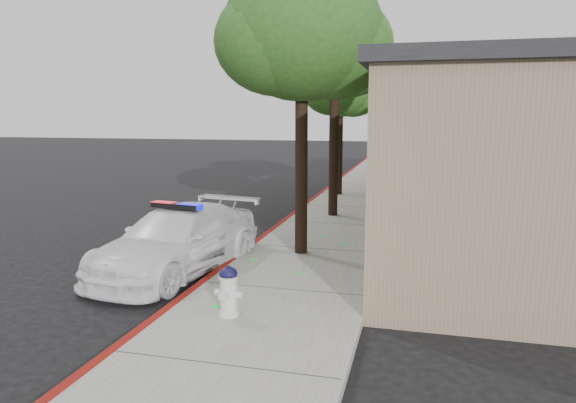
{
  "coord_description": "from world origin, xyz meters",
  "views": [
    {
      "loc": [
        3.97,
        -8.72,
        3.24
      ],
      "look_at": [
        1.02,
        2.81,
        1.28
      ],
      "focal_mm": 32.42,
      "sensor_mm": 36.0,
      "label": 1
    }
  ],
  "objects_px": {
    "police_car": "(178,240)",
    "street_tree_far": "(341,88)",
    "clapboard_building": "(509,152)",
    "street_tree_near": "(302,39)",
    "fire_hydrant": "(229,291)",
    "street_tree_mid": "(335,51)"
  },
  "relations": [
    {
      "from": "fire_hydrant",
      "to": "clapboard_building",
      "type": "bearing_deg",
      "value": 67.72
    },
    {
      "from": "street_tree_mid",
      "to": "street_tree_far",
      "type": "distance_m",
      "value": 4.52
    },
    {
      "from": "clapboard_building",
      "to": "street_tree_far",
      "type": "xyz_separation_m",
      "value": [
        -5.82,
        2.74,
        2.19
      ]
    },
    {
      "from": "street_tree_near",
      "to": "street_tree_far",
      "type": "xyz_separation_m",
      "value": [
        -0.53,
        9.19,
        -0.56
      ]
    },
    {
      "from": "fire_hydrant",
      "to": "police_car",
      "type": "bearing_deg",
      "value": 135.96
    },
    {
      "from": "street_tree_near",
      "to": "street_tree_far",
      "type": "height_order",
      "value": "street_tree_near"
    },
    {
      "from": "street_tree_mid",
      "to": "street_tree_near",
      "type": "bearing_deg",
      "value": -89.23
    },
    {
      "from": "fire_hydrant",
      "to": "street_tree_mid",
      "type": "height_order",
      "value": "street_tree_mid"
    },
    {
      "from": "clapboard_building",
      "to": "police_car",
      "type": "xyz_separation_m",
      "value": [
        -7.59,
        -8.02,
        -1.45
      ]
    },
    {
      "from": "police_car",
      "to": "fire_hydrant",
      "type": "xyz_separation_m",
      "value": [
        2.05,
        -2.42,
        -0.12
      ]
    },
    {
      "from": "street_tree_near",
      "to": "street_tree_mid",
      "type": "xyz_separation_m",
      "value": [
        -0.06,
        4.78,
        0.29
      ]
    },
    {
      "from": "street_tree_mid",
      "to": "street_tree_far",
      "type": "relative_size",
      "value": 1.2
    },
    {
      "from": "street_tree_mid",
      "to": "street_tree_far",
      "type": "xyz_separation_m",
      "value": [
        -0.47,
        4.41,
        -0.86
      ]
    },
    {
      "from": "clapboard_building",
      "to": "street_tree_near",
      "type": "height_order",
      "value": "street_tree_near"
    },
    {
      "from": "street_tree_near",
      "to": "fire_hydrant",
      "type": "bearing_deg",
      "value": -93.65
    },
    {
      "from": "police_car",
      "to": "fire_hydrant",
      "type": "relative_size",
      "value": 6.08
    },
    {
      "from": "clapboard_building",
      "to": "street_tree_far",
      "type": "bearing_deg",
      "value": 154.77
    },
    {
      "from": "clapboard_building",
      "to": "fire_hydrant",
      "type": "xyz_separation_m",
      "value": [
        -5.54,
        -10.44,
        -1.57
      ]
    },
    {
      "from": "police_car",
      "to": "fire_hydrant",
      "type": "distance_m",
      "value": 3.17
    },
    {
      "from": "police_car",
      "to": "street_tree_far",
      "type": "relative_size",
      "value": 0.88
    },
    {
      "from": "street_tree_far",
      "to": "clapboard_building",
      "type": "bearing_deg",
      "value": -25.23
    },
    {
      "from": "police_car",
      "to": "street_tree_far",
      "type": "distance_m",
      "value": 11.49
    }
  ]
}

